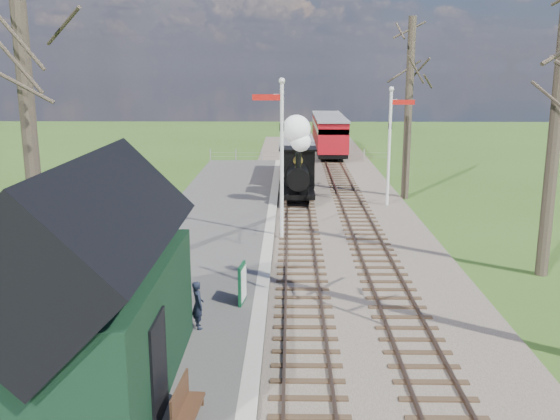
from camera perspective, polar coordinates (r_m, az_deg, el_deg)
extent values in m
ellipsoid|color=#385B23|center=(74.89, -18.35, -4.30)|extent=(57.60, 36.00, 16.20)
ellipsoid|color=#385B23|center=(77.21, 8.66, -5.81)|extent=(70.40, 44.00, 19.80)
ellipsoid|color=#385B23|center=(81.13, -4.50, -3.56)|extent=(64.00, 40.00, 18.00)
cube|color=brown|center=(30.19, 4.11, 0.39)|extent=(8.00, 60.00, 0.10)
cube|color=brown|center=(30.13, 0.70, 0.57)|extent=(0.07, 60.00, 0.12)
cube|color=brown|center=(30.14, 2.60, 0.56)|extent=(0.07, 60.00, 0.12)
cube|color=#38281C|center=(30.14, 1.65, 0.48)|extent=(1.60, 60.00, 0.09)
cube|color=brown|center=(30.23, 5.63, 0.55)|extent=(0.07, 60.00, 0.12)
cube|color=brown|center=(30.33, 7.51, 0.54)|extent=(0.07, 60.00, 0.12)
cube|color=#38281C|center=(30.28, 6.57, 0.46)|extent=(1.60, 60.00, 0.09)
cube|color=#474442|center=(22.61, -7.04, -3.86)|extent=(5.00, 44.00, 0.20)
cube|color=#B2AD9E|center=(22.40, -1.19, -3.90)|extent=(0.40, 44.00, 0.21)
cube|color=black|center=(13.11, -16.80, -10.53)|extent=(3.00, 6.00, 2.60)
cube|color=black|center=(12.51, -17.35, -2.71)|extent=(3.25, 6.30, 3.25)
cube|color=black|center=(11.98, -11.02, -14.09)|extent=(0.06, 1.20, 2.00)
cylinder|color=silver|center=(23.70, 0.17, 4.22)|extent=(0.14, 0.14, 6.00)
sphere|color=silver|center=(23.43, 0.17, 11.73)|extent=(0.24, 0.24, 0.24)
cube|color=#B7140F|center=(23.47, -1.19, 10.26)|extent=(1.10, 0.08, 0.22)
cube|color=black|center=(23.53, 0.17, 7.59)|extent=(0.18, 0.06, 0.30)
cylinder|color=silver|center=(30.05, 9.94, 5.40)|extent=(0.14, 0.14, 5.50)
sphere|color=silver|center=(29.81, 10.16, 10.83)|extent=(0.24, 0.24, 0.24)
cube|color=#B7140F|center=(29.93, 11.17, 9.65)|extent=(1.10, 0.08, 0.22)
cube|color=black|center=(29.92, 10.03, 7.58)|extent=(0.18, 0.06, 0.30)
cylinder|color=#382D23|center=(17.85, -22.10, 8.49)|extent=(0.41, 0.41, 11.00)
cylinder|color=#382D23|center=(21.14, 23.93, 7.51)|extent=(0.40, 0.40, 10.00)
cylinder|color=#382D23|center=(32.04, 11.66, 8.93)|extent=(0.39, 0.39, 9.00)
cube|color=slate|center=(43.82, 1.83, 5.27)|extent=(12.60, 0.02, 0.01)
cube|color=slate|center=(43.87, 1.83, 4.89)|extent=(12.60, 0.02, 0.02)
cylinder|color=slate|center=(43.86, 1.83, 4.95)|extent=(0.08, 0.08, 1.00)
cube|color=black|center=(30.99, 1.63, 1.83)|extent=(1.60, 3.78, 0.24)
cylinder|color=black|center=(30.28, 1.65, 3.20)|extent=(1.04, 2.45, 1.04)
cube|color=black|center=(31.94, 1.62, 3.88)|extent=(1.70, 1.51, 1.89)
cylinder|color=black|center=(29.21, 1.69, 4.53)|extent=(0.26, 0.26, 0.76)
sphere|color=gold|center=(30.45, 1.66, 4.52)|extent=(0.49, 0.49, 0.49)
sphere|color=white|center=(29.09, 1.90, 6.27)|extent=(0.94, 0.94, 0.94)
sphere|color=white|center=(29.12, 1.51, 7.41)|extent=(1.32, 1.32, 1.32)
cylinder|color=black|center=(29.90, 0.70, 1.18)|extent=(0.09, 0.60, 0.60)
cylinder|color=black|center=(29.91, 2.61, 1.18)|extent=(0.09, 0.60, 0.60)
cube|color=black|center=(36.91, 1.52, 3.48)|extent=(1.79, 6.61, 0.28)
cube|color=#591417|center=(36.82, 1.53, 4.35)|extent=(1.89, 6.61, 0.85)
cube|color=beige|center=(36.70, 1.54, 5.66)|extent=(1.89, 6.61, 0.85)
cube|color=slate|center=(36.64, 1.54, 6.39)|extent=(1.98, 6.80, 0.11)
cube|color=black|center=(45.90, 4.67, 5.37)|extent=(2.05, 5.39, 0.32)
cube|color=maroon|center=(45.82, 4.69, 6.17)|extent=(2.15, 5.39, 0.97)
cube|color=beige|center=(45.72, 4.71, 7.38)|extent=(2.15, 5.39, 0.97)
cube|color=slate|center=(45.67, 4.72, 8.05)|extent=(2.26, 5.60, 0.13)
cube|color=black|center=(51.35, 4.28, 6.18)|extent=(2.05, 5.39, 0.32)
cube|color=maroon|center=(51.28, 4.30, 6.90)|extent=(2.15, 5.39, 0.97)
cube|color=beige|center=(51.19, 4.31, 7.98)|extent=(2.15, 5.39, 0.97)
cube|color=slate|center=(51.14, 4.32, 8.58)|extent=(2.26, 5.60, 0.13)
cube|color=#104B29|center=(17.38, -3.49, -6.73)|extent=(0.17, 0.76, 1.11)
cube|color=silver|center=(17.37, -3.33, -6.74)|extent=(0.10, 0.65, 0.91)
cube|color=#432818|center=(12.22, -8.34, -17.64)|extent=(0.45, 1.29, 0.05)
cube|color=#432818|center=(12.13, -9.16, -16.58)|extent=(0.13, 1.27, 0.54)
cube|color=#432818|center=(12.76, -8.55, -16.84)|extent=(0.05, 0.05, 0.18)
imported|color=black|center=(15.85, -7.52, -8.58)|extent=(0.44, 0.52, 1.23)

